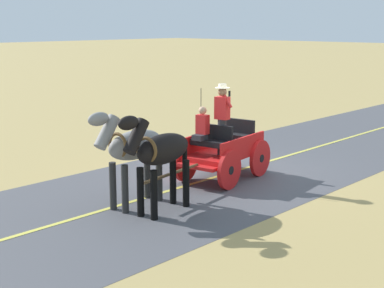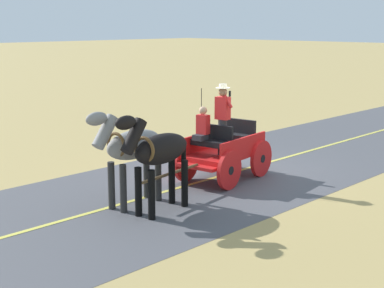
{
  "view_description": "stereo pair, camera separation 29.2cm",
  "coord_description": "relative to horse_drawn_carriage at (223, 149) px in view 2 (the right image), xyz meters",
  "views": [
    {
      "loc": [
        -9.5,
        11.94,
        3.97
      ],
      "look_at": [
        -0.23,
        1.94,
        1.1
      ],
      "focal_mm": 54.12,
      "sensor_mm": 36.0,
      "label": 1
    },
    {
      "loc": [
        -9.71,
        11.74,
        3.97
      ],
      "look_at": [
        -0.23,
        1.94,
        1.1
      ],
      "focal_mm": 54.12,
      "sensor_mm": 36.0,
      "label": 2
    }
  ],
  "objects": [
    {
      "name": "road_surface",
      "position": [
        0.24,
        -0.82,
        -0.81
      ],
      "size": [
        5.87,
        160.0,
        0.01
      ],
      "primitive_type": "cube",
      "color": "#4C4C51",
      "rests_on": "ground"
    },
    {
      "name": "horse_near_side",
      "position": [
        -0.78,
        2.95,
        0.51
      ],
      "size": [
        0.73,
        2.14,
        2.21
      ],
      "color": "black",
      "rests_on": "ground"
    },
    {
      "name": "horse_off_side",
      "position": [
        -0.02,
        3.05,
        0.51
      ],
      "size": [
        0.69,
        2.14,
        2.21
      ],
      "color": "gray",
      "rests_on": "ground"
    },
    {
      "name": "road_centre_stripe",
      "position": [
        0.24,
        -0.82,
        -0.81
      ],
      "size": [
        0.12,
        160.0,
        0.0
      ],
      "primitive_type": "cube",
      "color": "#DBCC4C",
      "rests_on": "road_surface"
    },
    {
      "name": "horse_drawn_carriage",
      "position": [
        0.0,
        0.0,
        0.0
      ],
      "size": [
        1.72,
        4.51,
        2.5
      ],
      "color": "red",
      "rests_on": "ground"
    },
    {
      "name": "ground_plane",
      "position": [
        0.24,
        -0.82,
        -0.82
      ],
      "size": [
        200.0,
        200.0,
        0.0
      ],
      "primitive_type": "plane",
      "color": "tan"
    }
  ]
}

